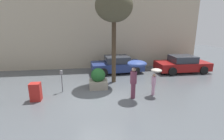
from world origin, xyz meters
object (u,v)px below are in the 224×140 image
at_px(person_child, 155,76).
at_px(parked_car_far, 182,64).
at_px(parking_meter, 62,77).
at_px(street_tree, 114,7).
at_px(parked_car_near, 117,65).
at_px(planter_box, 98,79).
at_px(person_adult, 136,69).
at_px(newspaper_box, 36,92).

xyz_separation_m(person_child, parked_car_far, (3.88, 4.11, -0.45)).
bearing_deg(parking_meter, street_tree, 23.29).
bearing_deg(parked_car_near, planter_box, 148.90).
xyz_separation_m(person_child, parked_car_near, (-1.21, 4.68, -0.45)).
bearing_deg(parking_meter, planter_box, 8.90).
distance_m(planter_box, parked_car_far, 7.27).
height_order(parked_car_far, parking_meter, parked_car_far).
bearing_deg(street_tree, parked_car_far, 16.28).
relative_size(person_adult, parking_meter, 1.59).
bearing_deg(person_adult, street_tree, 108.12).
distance_m(person_adult, parked_car_far, 6.69).
relative_size(parked_car_far, parking_meter, 3.25).
bearing_deg(street_tree, newspaper_box, -151.74).
distance_m(person_child, parked_car_near, 4.85).
height_order(parked_car_far, street_tree, street_tree).
height_order(planter_box, parked_car_near, parked_car_near).
bearing_deg(person_child, parked_car_near, 108.42).
distance_m(planter_box, person_adult, 2.62).
bearing_deg(street_tree, person_child, -53.63).
bearing_deg(person_adult, parked_car_far, 45.02).
distance_m(person_adult, newspaper_box, 5.04).
distance_m(person_adult, person_child, 1.25).
bearing_deg(parking_meter, person_child, -12.87).
bearing_deg(newspaper_box, street_tree, 28.26).
bearing_deg(parked_car_far, newspaper_box, 111.98).
distance_m(parked_car_far, street_tree, 7.16).
bearing_deg(planter_box, parked_car_far, 21.59).
relative_size(person_adult, parked_car_far, 0.49).
distance_m(parking_meter, newspaper_box, 1.55).
distance_m(parked_car_near, street_tree, 4.64).
height_order(planter_box, parking_meter, parking_meter).
bearing_deg(newspaper_box, person_adult, -4.85).
relative_size(planter_box, parked_car_near, 0.30).
distance_m(planter_box, parked_car_near, 3.65).
relative_size(planter_box, street_tree, 0.21).
distance_m(person_adult, parking_meter, 4.06).
height_order(planter_box, person_child, person_child).
bearing_deg(street_tree, person_adult, -75.87).
xyz_separation_m(person_child, newspaper_box, (-6.04, 0.17, -0.59)).
bearing_deg(person_adult, planter_box, 140.31).
bearing_deg(newspaper_box, planter_box, 21.79).
xyz_separation_m(planter_box, street_tree, (1.08, 1.02, 4.06)).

